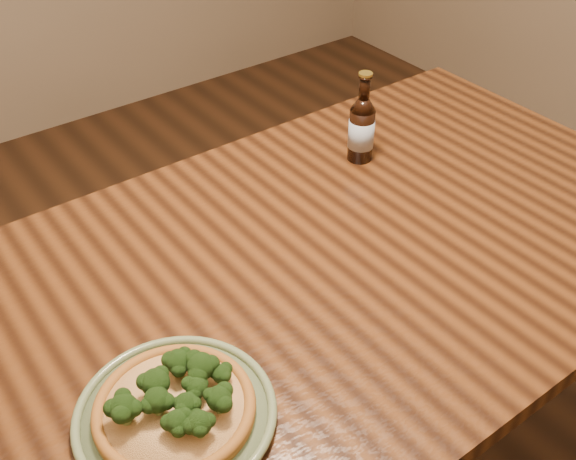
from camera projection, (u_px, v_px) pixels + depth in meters
table at (315, 294)px, 1.32m from camera, size 1.60×0.90×0.75m
plate at (175, 414)px, 0.97m from camera, size 0.30×0.30×0.02m
pizza at (175, 405)px, 0.96m from camera, size 0.23×0.23×0.07m
beer_bottle at (362, 128)px, 1.49m from camera, size 0.06×0.06×0.21m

